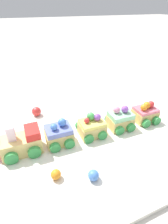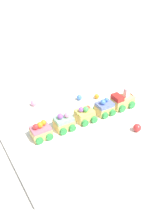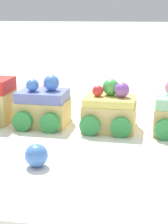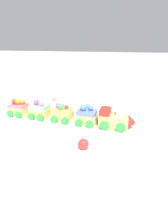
% 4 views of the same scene
% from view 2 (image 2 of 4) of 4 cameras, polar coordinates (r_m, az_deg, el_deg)
% --- Properties ---
extents(ground_plane, '(10.00, 10.00, 0.00)m').
position_cam_2_polar(ground_plane, '(0.85, 1.33, -2.16)').
color(ground_plane, beige).
extents(display_board, '(0.64, 0.46, 0.01)m').
position_cam_2_polar(display_board, '(0.85, 1.33, -1.84)').
color(display_board, white).
rests_on(display_board, ground_plane).
extents(cake_train_locomotive, '(0.12, 0.07, 0.08)m').
position_cam_2_polar(cake_train_locomotive, '(0.91, 10.39, 2.95)').
color(cake_train_locomotive, '#E5C675').
rests_on(cake_train_locomotive, display_board).
extents(cake_car_blueberry, '(0.07, 0.07, 0.07)m').
position_cam_2_polar(cake_car_blueberry, '(0.86, 5.35, 1.07)').
color(cake_car_blueberry, '#E5C675').
rests_on(cake_car_blueberry, display_board).
extents(cake_car_lemon, '(0.07, 0.07, 0.06)m').
position_cam_2_polar(cake_car_lemon, '(0.82, 0.25, -0.82)').
color(cake_car_lemon, '#E5C675').
rests_on(cake_car_lemon, display_board).
extents(cake_car_mint, '(0.07, 0.07, 0.07)m').
position_cam_2_polar(cake_car_mint, '(0.78, -5.29, -2.76)').
color(cake_car_mint, '#E5C675').
rests_on(cake_car_mint, display_board).
extents(cake_car_strawberry, '(0.07, 0.07, 0.06)m').
position_cam_2_polar(cake_car_strawberry, '(0.76, -11.26, -4.94)').
color(cake_car_strawberry, '#E5C675').
rests_on(cake_car_strawberry, display_board).
extents(gumball_blue, '(0.02, 0.02, 0.02)m').
position_cam_2_polar(gumball_blue, '(0.94, -1.24, 3.82)').
color(gumball_blue, '#4C84E0').
rests_on(gumball_blue, display_board).
extents(gumball_orange, '(0.02, 0.02, 0.02)m').
position_cam_2_polar(gumball_orange, '(0.95, 3.32, 4.10)').
color(gumball_orange, orange).
rests_on(gumball_orange, display_board).
extents(gumball_red, '(0.03, 0.03, 0.03)m').
position_cam_2_polar(gumball_red, '(0.79, 13.71, -4.01)').
color(gumball_red, red).
rests_on(gumball_red, display_board).
extents(gumball_pink, '(0.02, 0.02, 0.02)m').
position_cam_2_polar(gumball_pink, '(0.93, -13.05, 2.28)').
color(gumball_pink, pink).
rests_on(gumball_pink, display_board).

